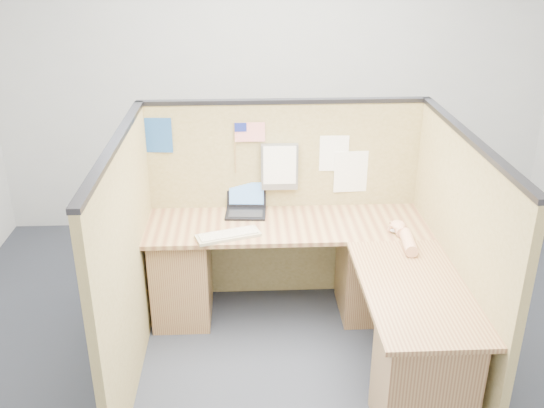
{
  "coord_description": "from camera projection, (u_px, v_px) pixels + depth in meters",
  "views": [
    {
      "loc": [
        -0.29,
        -3.12,
        2.56
      ],
      "look_at": [
        -0.11,
        0.5,
        0.96
      ],
      "focal_mm": 40.0,
      "sensor_mm": 36.0,
      "label": 1
    }
  ],
  "objects": [
    {
      "name": "hand_forearm",
      "position": [
        405.0,
        237.0,
        3.94
      ],
      "size": [
        0.12,
        0.42,
        0.09
      ],
      "color": "tan",
      "rests_on": "l_desk"
    },
    {
      "name": "mouse",
      "position": [
        398.0,
        229.0,
        4.08
      ],
      "size": [
        0.13,
        0.1,
        0.05
      ],
      "primitive_type": "ellipsoid",
      "rotation": [
        0.0,
        0.0,
        0.23
      ],
      "color": "#BCBCC1",
      "rests_on": "l_desk"
    },
    {
      "name": "wall_back",
      "position": [
        275.0,
        79.0,
        5.39
      ],
      "size": [
        5.0,
        0.0,
        5.0
      ],
      "primitive_type": "plane",
      "rotation": [
        1.57,
        0.0,
        0.0
      ],
      "color": "#A9ABAF",
      "rests_on": "floor"
    },
    {
      "name": "american_flag",
      "position": [
        246.0,
        134.0,
        4.23
      ],
      "size": [
        0.22,
        0.01,
        0.37
      ],
      "color": "olive",
      "rests_on": "cubicle_partitions"
    },
    {
      "name": "floor",
      "position": [
        293.0,
        371.0,
        3.9
      ],
      "size": [
        5.0,
        5.0,
        0.0
      ],
      "primitive_type": "plane",
      "color": "#1E202B",
      "rests_on": "ground"
    },
    {
      "name": "keyboard",
      "position": [
        228.0,
        235.0,
        4.02
      ],
      "size": [
        0.45,
        0.27,
        0.03
      ],
      "rotation": [
        0.0,
        0.0,
        0.32
      ],
      "color": "gray",
      "rests_on": "l_desk"
    },
    {
      "name": "file_holder",
      "position": [
        279.0,
        167.0,
        4.33
      ],
      "size": [
        0.26,
        0.05,
        0.34
      ],
      "color": "slate",
      "rests_on": "cubicle_partitions"
    },
    {
      "name": "l_desk",
      "position": [
        318.0,
        294.0,
        4.01
      ],
      "size": [
        1.95,
        1.75,
        0.73
      ],
      "color": "brown",
      "rests_on": "floor"
    },
    {
      "name": "paper_left",
      "position": [
        334.0,
        153.0,
        4.34
      ],
      "size": [
        0.21,
        0.01,
        0.27
      ],
      "primitive_type": "cube",
      "rotation": [
        0.0,
        0.0,
        -0.02
      ],
      "color": "white",
      "rests_on": "cubicle_partitions"
    },
    {
      "name": "laptop",
      "position": [
        245.0,
        205.0,
        4.38
      ],
      "size": [
        0.3,
        0.29,
        0.21
      ],
      "rotation": [
        0.0,
        0.0,
        -0.07
      ],
      "color": "black",
      "rests_on": "l_desk"
    },
    {
      "name": "paper_right",
      "position": [
        351.0,
        172.0,
        4.4
      ],
      "size": [
        0.25,
        0.02,
        0.31
      ],
      "primitive_type": "cube",
      "rotation": [
        0.0,
        0.0,
        0.05
      ],
      "color": "white",
      "rests_on": "cubicle_partitions"
    },
    {
      "name": "blue_poster",
      "position": [
        159.0,
        135.0,
        4.22
      ],
      "size": [
        0.19,
        0.02,
        0.25
      ],
      "primitive_type": "cube",
      "rotation": [
        0.0,
        0.0,
        -0.08
      ],
      "color": "#204D93",
      "rests_on": "cubicle_partitions"
    },
    {
      "name": "cubicle_partitions",
      "position": [
        289.0,
        235.0,
        3.98
      ],
      "size": [
        2.06,
        1.83,
        1.53
      ],
      "color": "olive",
      "rests_on": "floor"
    }
  ]
}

